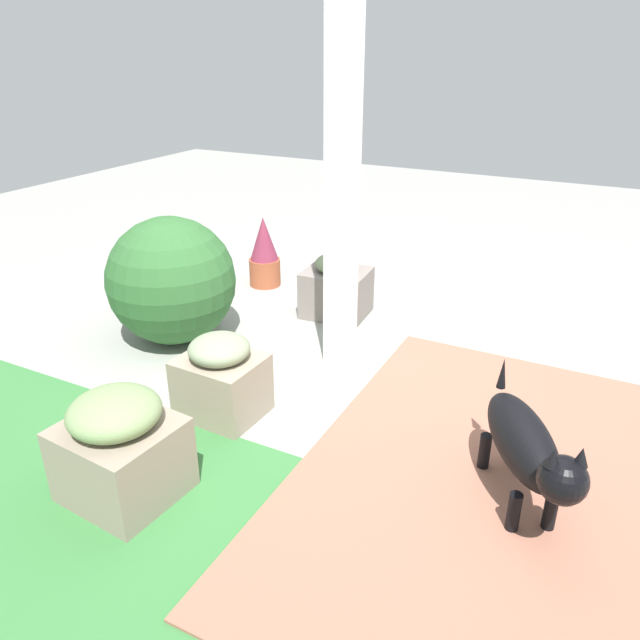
% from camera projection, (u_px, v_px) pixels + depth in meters
% --- Properties ---
extents(ground_plane, '(12.00, 12.00, 0.00)m').
position_uv_depth(ground_plane, '(377.00, 364.00, 3.64)').
color(ground_plane, gray).
extents(brick_path, '(1.80, 2.40, 0.02)m').
position_uv_depth(brick_path, '(512.00, 489.00, 2.61)').
color(brick_path, '#9A624E').
rests_on(brick_path, ground).
extents(porch_pillar, '(0.15, 0.15, 2.33)m').
position_uv_depth(porch_pillar, '(343.00, 165.00, 3.23)').
color(porch_pillar, white).
rests_on(porch_pillar, ground).
extents(stone_planter_nearest, '(0.46, 0.40, 0.45)m').
position_uv_depth(stone_planter_nearest, '(336.00, 287.00, 4.23)').
color(stone_planter_nearest, gray).
rests_on(stone_planter_nearest, ground).
extents(stone_planter_mid, '(0.42, 0.36, 0.44)m').
position_uv_depth(stone_planter_mid, '(221.00, 378.00, 3.08)').
color(stone_planter_mid, gray).
rests_on(stone_planter_mid, ground).
extents(stone_planter_far, '(0.48, 0.45, 0.49)m').
position_uv_depth(stone_planter_far, '(120.00, 447.00, 2.51)').
color(stone_planter_far, gray).
rests_on(stone_planter_far, ground).
extents(round_shrub, '(0.80, 0.80, 0.80)m').
position_uv_depth(round_shrub, '(172.00, 281.00, 3.80)').
color(round_shrub, '#2D5E2D').
rests_on(round_shrub, ground).
extents(terracotta_pot_spiky, '(0.24, 0.24, 0.55)m').
position_uv_depth(terracotta_pot_spiky, '(264.00, 253.00, 4.73)').
color(terracotta_pot_spiky, '#A34E30').
rests_on(terracotta_pot_spiky, ground).
extents(dog, '(0.51, 0.72, 0.53)m').
position_uv_depth(dog, '(527.00, 447.00, 2.40)').
color(dog, black).
rests_on(dog, ground).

